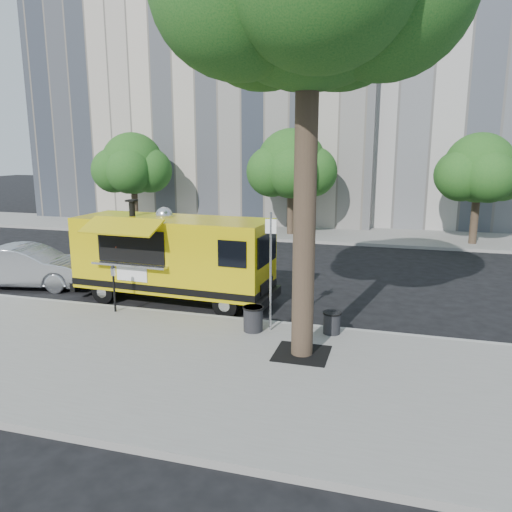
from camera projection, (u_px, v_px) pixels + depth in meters
The scene contains 15 objects.
ground at pixel (232, 311), 14.52m from camera, with size 120.00×120.00×0.00m, color black.
sidewalk at pixel (172, 365), 10.75m from camera, with size 60.00×6.00×0.15m, color gray.
curb at pixel (221, 319), 13.63m from camera, with size 60.00×0.14×0.16m, color #999993.
far_sidewalk at pixel (311, 234), 27.18m from camera, with size 60.00×5.00×0.15m, color gray.
building_left at pixel (223, 40), 34.78m from camera, with size 22.00×14.00×24.00m, color #B7AA99.
tree_well at pixel (302, 353), 11.16m from camera, with size 1.20×1.20×0.02m, color black.
far_tree_a at pixel (133, 164), 27.96m from camera, with size 3.42×3.42×5.36m.
far_tree_b at pixel (291, 164), 25.90m from camera, with size 3.60×3.60×5.50m.
far_tree_c at pixel (479, 168), 23.22m from camera, with size 3.24×3.24×5.21m.
sign_post at pixel (271, 265), 12.25m from camera, with size 0.28×0.06×3.00m.
parking_meter at pixel (114, 283), 13.85m from camera, with size 0.11×0.11×1.33m.
food_truck at pixel (172, 256), 15.12m from camera, with size 6.37×3.05×3.08m.
sedan at pixel (29, 266), 16.91m from camera, with size 1.52×4.36×1.44m, color #A1A3A8.
trash_bin_left at pixel (332, 322), 12.32m from camera, with size 0.46×0.46×0.55m.
trash_bin_right at pixel (253, 318), 12.48m from camera, with size 0.53×0.53×0.63m.
Camera 1 is at (4.49, -13.11, 4.67)m, focal length 35.00 mm.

